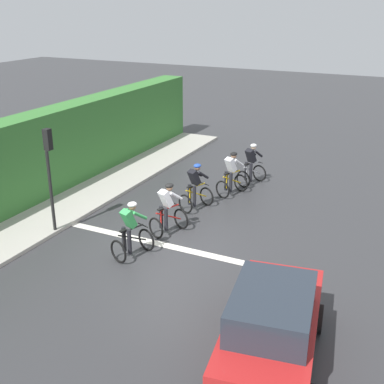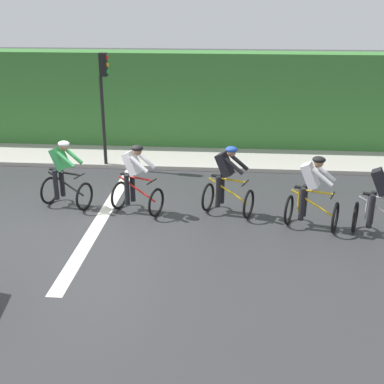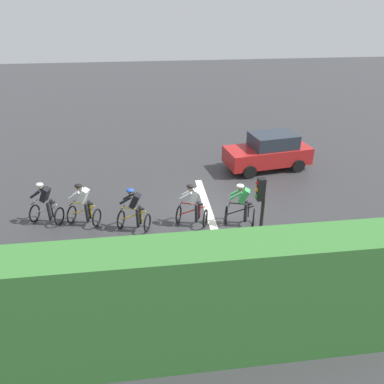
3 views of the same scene
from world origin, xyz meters
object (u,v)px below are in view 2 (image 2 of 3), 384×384
Objects in this scene: cyclist_second at (312,194)px; cyclist_trailing at (64,175)px; traffic_light_near_crossing at (104,93)px; cyclist_fourth at (135,180)px; cyclist_mid at (227,182)px; cyclist_lead at (381,201)px.

cyclist_second is 1.00× the size of cyclist_trailing.
traffic_light_near_crossing is (-3.01, 0.32, 1.43)m from cyclist_trailing.
cyclist_fourth is (-0.55, -3.97, 0.00)m from cyclist_second.
cyclist_fourth is 3.81m from traffic_light_near_crossing.
cyclist_trailing is 0.50× the size of traffic_light_near_crossing.
cyclist_fourth is (0.06, -2.13, 0.00)m from cyclist_mid.
cyclist_second is at bearing 71.81° from cyclist_mid.
cyclist_lead is 1.00× the size of cyclist_fourth.
traffic_light_near_crossing is (-3.15, -3.59, 1.43)m from cyclist_mid.
cyclist_trailing is at bearing -98.18° from cyclist_lead.
cyclist_lead is 1.43m from cyclist_second.
traffic_light_near_crossing reaches higher than cyclist_fourth.
cyclist_lead is 7.22m from cyclist_trailing.
traffic_light_near_crossing is at bearing -124.67° from cyclist_second.
traffic_light_near_crossing is (-4.04, -6.83, 1.43)m from cyclist_lead.
cyclist_second is at bearing 82.57° from cyclist_trailing.
cyclist_mid is 0.50× the size of traffic_light_near_crossing.
cyclist_mid is at bearing 48.71° from traffic_light_near_crossing.
cyclist_mid is at bearing 87.89° from cyclist_trailing.
cyclist_trailing is at bearing -92.11° from cyclist_mid.
cyclist_trailing is (-0.75, -5.75, 0.00)m from cyclist_second.
cyclist_second is 0.50× the size of traffic_light_near_crossing.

